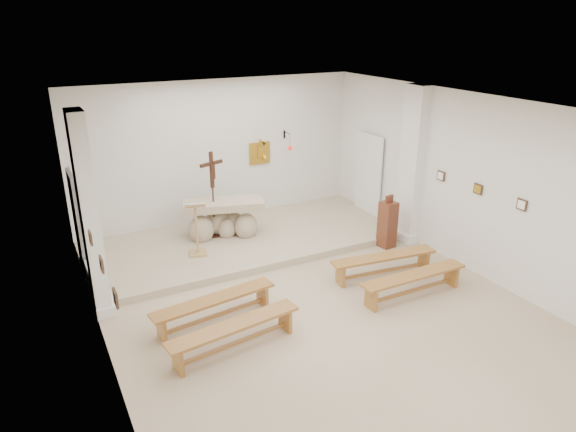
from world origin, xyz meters
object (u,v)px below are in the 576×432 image
crucifix_stand (213,188)px  bench_right_front (384,261)px  lectern (197,228)px  bench_left_front (215,304)px  bench_left_second (235,331)px  donation_pedestal (387,224)px  altar (223,221)px  bench_right_second (414,280)px

crucifix_stand → bench_right_front: size_ratio=0.89×
bench_right_front → crucifix_stand: bearing=133.9°
lectern → bench_left_front: size_ratio=0.54×
bench_right_front → bench_left_second: (-3.51, -0.88, 0.00)m
lectern → bench_left_second: bearing=-84.1°
donation_pedestal → bench_left_second: (-4.47, -2.01, -0.19)m
donation_pedestal → crucifix_stand: bearing=141.1°
lectern → bench_right_front: size_ratio=0.54×
bench_left_second → lectern: bearing=73.8°
crucifix_stand → donation_pedestal: bearing=-50.9°
altar → bench_right_front: bearing=-38.4°
crucifix_stand → bench_left_front: 3.47m
bench_right_front → bench_left_second: same height
lectern → bench_left_second: (-0.50, -3.26, -0.39)m
altar → bench_right_front: size_ratio=0.86×
lectern → donation_pedestal: bearing=-2.9°
crucifix_stand → bench_left_second: crucifix_stand is taller
bench_right_front → altar: bearing=132.2°
bench_left_front → bench_right_second: 3.61m
altar → bench_right_second: altar is taller
crucifix_stand → bench_right_front: crucifix_stand is taller
altar → lectern: lectern is taller
altar → bench_right_second: 4.50m
crucifix_stand → bench_left_front: bearing=-130.1°
lectern → bench_right_second: 4.45m
bench_right_second → lectern: bearing=132.9°
altar → donation_pedestal: (3.12, -1.94, 0.03)m
donation_pedestal → bench_right_second: 2.24m
altar → bench_left_front: bearing=-97.2°
donation_pedestal → bench_right_second: donation_pedestal is taller
lectern → bench_right_front: bearing=-23.8°
lectern → bench_right_front: 3.85m
bench_left_front → bench_left_second: bearing=-97.3°
donation_pedestal → bench_left_front: bearing=-173.5°
altar → crucifix_stand: crucifix_stand is taller
bench_left_front → bench_right_second: bearing=-21.3°
altar → bench_right_second: bearing=-44.9°
donation_pedestal → bench_right_second: bearing=-123.3°
crucifix_stand → bench_right_second: crucifix_stand is taller
bench_right_second → crucifix_stand: bearing=120.6°
altar → bench_left_front: size_ratio=0.86×
altar → bench_left_second: 4.17m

